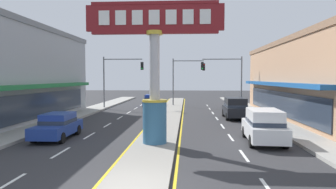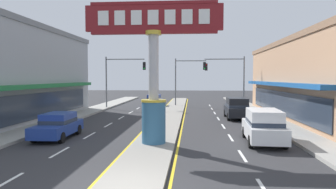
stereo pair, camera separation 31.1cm
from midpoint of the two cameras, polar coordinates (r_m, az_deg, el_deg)
median_strip at (r=27.93m, az=-0.35°, el=-4.30°), size 2.31×52.00×0.14m
sidewalk_left at (r=28.10m, az=-19.41°, el=-4.40°), size 2.56×60.00×0.18m
sidewalk_right at (r=26.85m, az=19.03°, el=-4.73°), size 2.56×60.00×0.18m
lane_markings at (r=26.60m, az=-0.55°, el=-4.82°), size 9.05×52.00×0.01m
district_sign at (r=16.43m, az=-3.07°, el=4.04°), size 7.38×1.35×7.60m
storefront_right at (r=30.23m, az=28.13°, el=2.49°), size 10.17×25.20×7.07m
traffic_light_left_side at (r=36.61m, az=-9.52°, el=3.96°), size 4.86×0.46×6.20m
traffic_light_right_side at (r=36.57m, az=10.67°, el=3.95°), size 4.86×0.46×6.20m
traffic_light_median_far at (r=39.61m, az=2.91°, el=3.86°), size 4.20×0.46×6.20m
sedan_near_right_lane at (r=19.81m, az=-20.41°, el=-5.47°), size 1.90×4.33×1.53m
sedan_far_right_lane at (r=39.19m, az=-3.32°, el=-1.12°), size 1.87×4.32×1.53m
suv_near_left_lane at (r=18.10m, az=17.04°, el=-5.58°), size 2.17×4.70×1.90m
suv_mid_left_lane at (r=28.17m, az=12.16°, el=-2.44°), size 2.01×4.62×1.90m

